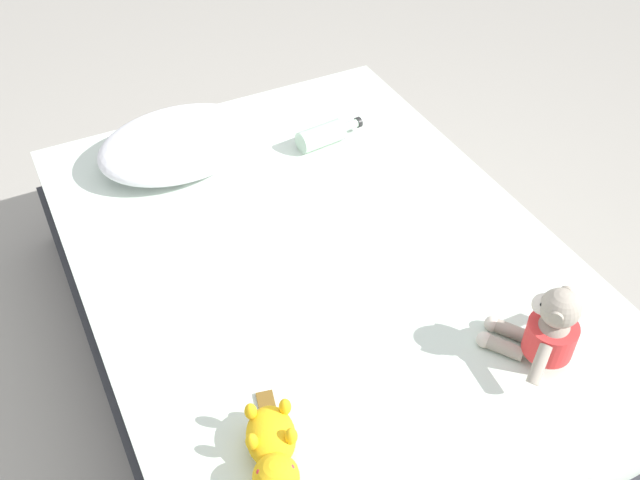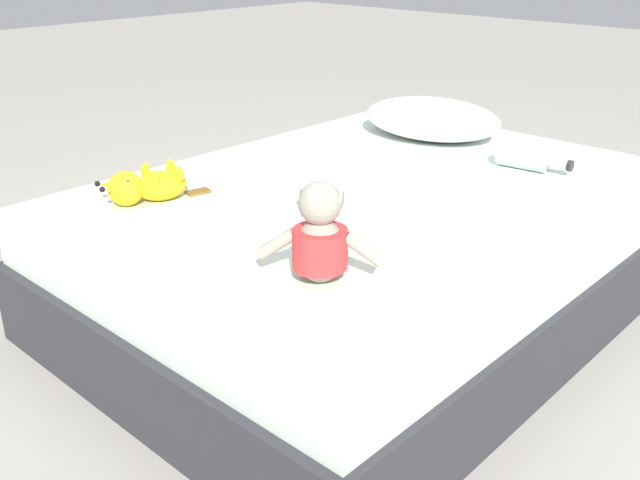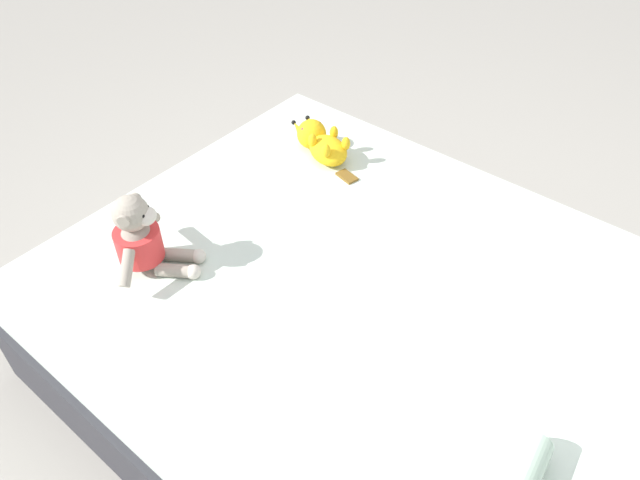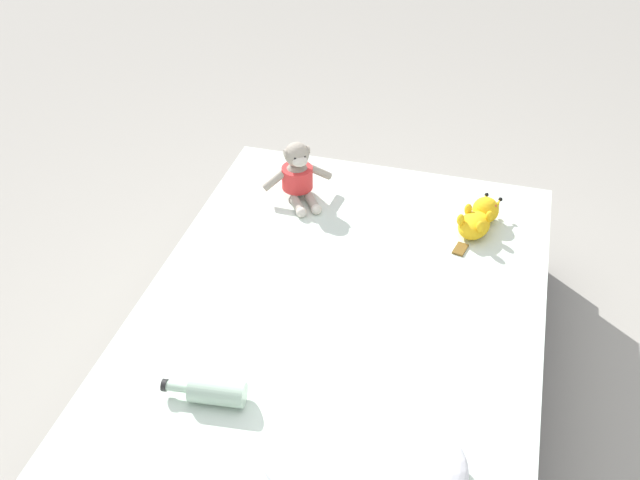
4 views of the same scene
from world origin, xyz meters
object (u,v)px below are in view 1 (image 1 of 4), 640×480
at_px(bed, 320,302).
at_px(plush_monkey, 547,331).
at_px(pillow, 179,143).
at_px(glass_bottle, 323,135).
at_px(plush_yellow_creature, 273,453).

xyz_separation_m(bed, plush_monkey, (0.32, -0.58, 0.31)).
bearing_deg(pillow, plush_monkey, -65.99).
bearing_deg(plush_monkey, glass_bottle, 93.52).
distance_m(plush_yellow_creature, glass_bottle, 1.21).
bearing_deg(bed, pillow, 109.15).
distance_m(plush_monkey, plush_yellow_creature, 0.71).
bearing_deg(plush_yellow_creature, plush_monkey, -2.34).
bearing_deg(plush_yellow_creature, pillow, 81.10).
height_order(bed, pillow, pillow).
bearing_deg(pillow, bed, -70.85).
xyz_separation_m(pillow, glass_bottle, (0.46, -0.13, -0.03)).
distance_m(pillow, plush_monkey, 1.30).
bearing_deg(glass_bottle, bed, -117.97).
distance_m(bed, plush_monkey, 0.73).
bearing_deg(glass_bottle, plush_yellow_creature, -122.11).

